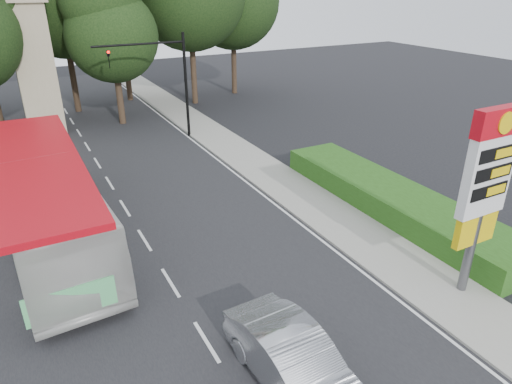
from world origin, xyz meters
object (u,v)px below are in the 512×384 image
sedan_silver (295,363)px  monument (34,62)px  gas_station_pylon (487,180)px  traffic_signal_mast (167,72)px  transit_bus (45,202)px

sedan_silver → monument: bearing=94.0°
sedan_silver → gas_station_pylon: bearing=2.4°
traffic_signal_mast → sedan_silver: (-4.18, -22.73, -3.82)m
transit_bus → monument: bearing=81.7°
monument → sedan_silver: bearing=-83.1°
gas_station_pylon → monument: (-11.20, 28.01, 0.66)m
traffic_signal_mast → gas_station_pylon: bearing=-80.9°
traffic_signal_mast → sedan_silver: size_ratio=1.39×
gas_station_pylon → transit_bus: size_ratio=0.50×
gas_station_pylon → transit_bus: gas_station_pylon is taller
transit_bus → sedan_silver: 12.67m
monument → sedan_silver: (3.50, -28.73, -4.25)m
traffic_signal_mast → transit_bus: size_ratio=0.53×
traffic_signal_mast → monument: 9.76m
traffic_signal_mast → sedan_silver: 23.43m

